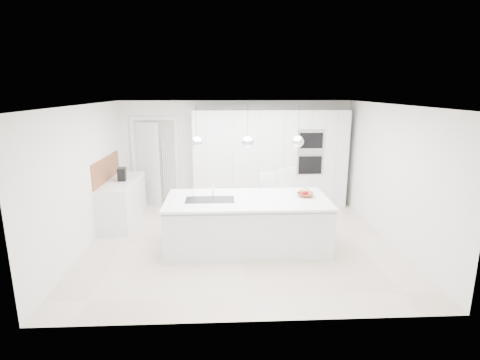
{
  "coord_description": "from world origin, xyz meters",
  "views": [
    {
      "loc": [
        -0.32,
        -6.51,
        2.76
      ],
      "look_at": [
        0.0,
        0.3,
        1.1
      ],
      "focal_mm": 28.0,
      "sensor_mm": 36.0,
      "label": 1
    }
  ],
  "objects_px": {
    "fruit_bowl": "(305,195)",
    "bar_stool_left": "(268,202)",
    "island_base": "(247,225)",
    "bar_stool_right": "(287,199)",
    "espresso_machine": "(122,174)"
  },
  "relations": [
    {
      "from": "fruit_bowl",
      "to": "bar_stool_left",
      "type": "bearing_deg",
      "value": 127.14
    },
    {
      "from": "bar_stool_right",
      "to": "fruit_bowl",
      "type": "bearing_deg",
      "value": -97.21
    },
    {
      "from": "fruit_bowl",
      "to": "bar_stool_left",
      "type": "relative_size",
      "value": 0.26
    },
    {
      "from": "island_base",
      "to": "fruit_bowl",
      "type": "height_order",
      "value": "fruit_bowl"
    },
    {
      "from": "fruit_bowl",
      "to": "island_base",
      "type": "bearing_deg",
      "value": -173.14
    },
    {
      "from": "island_base",
      "to": "fruit_bowl",
      "type": "xyz_separation_m",
      "value": [
        1.04,
        0.13,
        0.51
      ]
    },
    {
      "from": "bar_stool_left",
      "to": "bar_stool_right",
      "type": "bearing_deg",
      "value": -0.93
    },
    {
      "from": "bar_stool_left",
      "to": "fruit_bowl",
      "type": "bearing_deg",
      "value": -73.28
    },
    {
      "from": "island_base",
      "to": "espresso_machine",
      "type": "bearing_deg",
      "value": 149.25
    },
    {
      "from": "island_base",
      "to": "bar_stool_right",
      "type": "distance_m",
      "value": 1.35
    },
    {
      "from": "fruit_bowl",
      "to": "espresso_machine",
      "type": "distance_m",
      "value": 3.83
    },
    {
      "from": "island_base",
      "to": "bar_stool_left",
      "type": "distance_m",
      "value": 1.0
    },
    {
      "from": "bar_stool_left",
      "to": "island_base",
      "type": "bearing_deg",
      "value": -139.11
    },
    {
      "from": "island_base",
      "to": "bar_stool_right",
      "type": "xyz_separation_m",
      "value": [
        0.88,
        1.01,
        0.16
      ]
    },
    {
      "from": "fruit_bowl",
      "to": "bar_stool_left",
      "type": "xyz_separation_m",
      "value": [
        -0.56,
        0.74,
        -0.37
      ]
    }
  ]
}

